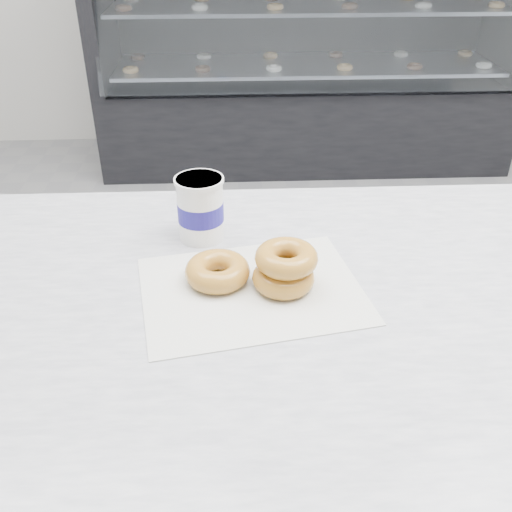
{
  "coord_description": "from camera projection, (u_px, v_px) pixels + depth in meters",
  "views": [
    {
      "loc": [
        -0.46,
        -1.31,
        1.43
      ],
      "look_at": [
        -0.42,
        -0.54,
        0.93
      ],
      "focal_mm": 40.0,
      "sensor_mm": 36.0,
      "label": 1
    }
  ],
  "objects": [
    {
      "name": "ground",
      "position": [
        375.0,
        404.0,
        1.89
      ],
      "size": [
        5.0,
        5.0,
        0.0
      ],
      "primitive_type": "plane",
      "color": "gray",
      "rests_on": "ground"
    },
    {
      "name": "display_case",
      "position": [
        305.0,
        80.0,
        3.42
      ],
      "size": [
        2.4,
        0.74,
        1.25
      ],
      "color": "black",
      "rests_on": "ground"
    },
    {
      "name": "counter",
      "position": [
        467.0,
        470.0,
        1.14
      ],
      "size": [
        3.06,
        0.76,
        0.9
      ],
      "color": "#333335",
      "rests_on": "ground"
    },
    {
      "name": "donut_stack",
      "position": [
        285.0,
        268.0,
        0.89
      ],
      "size": [
        0.1,
        0.1,
        0.07
      ],
      "color": "#B48231",
      "rests_on": "wax_paper"
    },
    {
      "name": "donut_single",
      "position": [
        218.0,
        271.0,
        0.91
      ],
      "size": [
        0.11,
        0.11,
        0.04
      ],
      "primitive_type": "torus",
      "rotation": [
        0.0,
        0.0,
        -0.01
      ],
      "color": "#B48231",
      "rests_on": "wax_paper"
    },
    {
      "name": "coffee_cup",
      "position": [
        200.0,
        208.0,
        1.01
      ],
      "size": [
        0.11,
        0.11,
        0.12
      ],
      "rotation": [
        0.0,
        0.0,
        0.37
      ],
      "color": "white",
      "rests_on": "counter"
    },
    {
      "name": "wax_paper",
      "position": [
        252.0,
        290.0,
        0.9
      ],
      "size": [
        0.38,
        0.32,
        0.0
      ],
      "primitive_type": "cube",
      "rotation": [
        0.0,
        0.0,
        0.18
      ],
      "color": "silver",
      "rests_on": "counter"
    }
  ]
}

